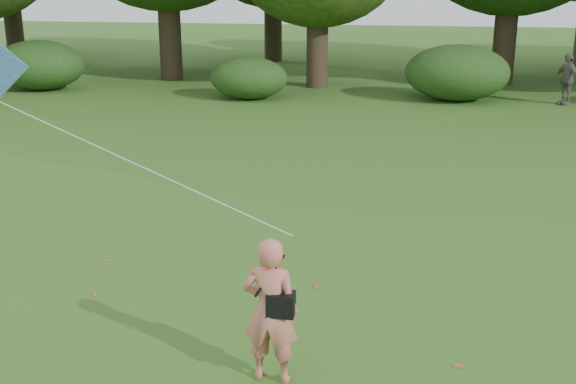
# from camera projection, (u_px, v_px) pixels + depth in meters

# --- Properties ---
(ground) EXTENTS (100.00, 100.00, 0.00)m
(ground) POSITION_uv_depth(u_px,v_px,m) (285.00, 372.00, 8.14)
(ground) COLOR #265114
(ground) RESTS_ON ground
(man_kite_flyer) EXTENTS (0.64, 0.44, 1.68)m
(man_kite_flyer) POSITION_uv_depth(u_px,v_px,m) (270.00, 311.00, 7.76)
(man_kite_flyer) COLOR #CB6F5F
(man_kite_flyer) RESTS_ON ground
(bystander_right) EXTENTS (0.87, 1.06, 1.69)m
(bystander_right) POSITION_uv_depth(u_px,v_px,m) (567.00, 79.00, 23.54)
(bystander_right) COLOR #645D59
(bystander_right) RESTS_ON ground
(crossbody_bag) EXTENTS (0.43, 0.20, 0.69)m
(crossbody_bag) POSITION_uv_depth(u_px,v_px,m) (281.00, 303.00, 7.68)
(crossbody_bag) COLOR black
(crossbody_bag) RESTS_ON ground
(shrub_band) EXTENTS (39.15, 3.22, 1.88)m
(shrub_band) POSITION_uv_depth(u_px,v_px,m) (346.00, 74.00, 24.58)
(shrub_band) COLOR #264919
(shrub_band) RESTS_ON ground
(fallen_leaves) EXTENTS (9.39, 12.70, 0.01)m
(fallen_leaves) POSITION_uv_depth(u_px,v_px,m) (370.00, 264.00, 11.09)
(fallen_leaves) COLOR brown
(fallen_leaves) RESTS_ON ground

